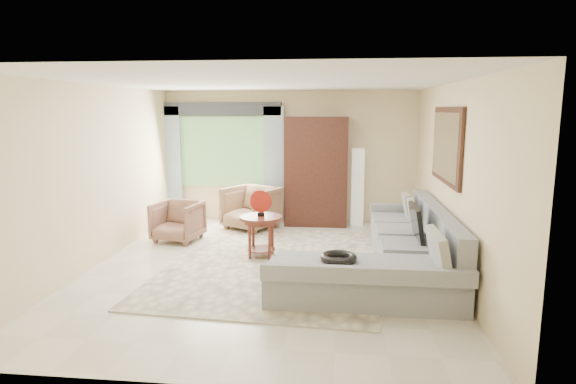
# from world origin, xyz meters

# --- Properties ---
(ground) EXTENTS (6.00, 6.00, 0.00)m
(ground) POSITION_xyz_m (0.00, 0.00, 0.00)
(ground) COLOR silver
(ground) RESTS_ON ground
(area_rug) EXTENTS (3.27, 4.20, 0.02)m
(area_rug) POSITION_xyz_m (0.07, 0.19, 0.01)
(area_rug) COLOR beige
(area_rug) RESTS_ON ground
(sectional_sofa) EXTENTS (2.30, 3.46, 0.90)m
(sectional_sofa) POSITION_xyz_m (1.78, -0.18, 0.28)
(sectional_sofa) COLOR #999CA1
(sectional_sofa) RESTS_ON ground
(tv_screen) EXTENTS (0.14, 0.74, 0.48)m
(tv_screen) POSITION_xyz_m (2.05, -0.02, 0.72)
(tv_screen) COLOR black
(tv_screen) RESTS_ON sectional_sofa
(garden_hose) EXTENTS (0.43, 0.43, 0.09)m
(garden_hose) POSITION_xyz_m (1.00, -1.13, 0.55)
(garden_hose) COLOR black
(garden_hose) RESTS_ON sectional_sofa
(coffee_table) EXTENTS (0.65, 0.65, 0.65)m
(coffee_table) POSITION_xyz_m (-0.18, 0.49, 0.34)
(coffee_table) COLOR #451912
(coffee_table) RESTS_ON ground
(red_disc) EXTENTS (0.34, 0.08, 0.34)m
(red_disc) POSITION_xyz_m (-0.18, 0.49, 0.88)
(red_disc) COLOR #9E1B0F
(red_disc) RESTS_ON coffee_table
(armchair_left) EXTENTS (0.85, 0.87, 0.68)m
(armchair_left) POSITION_xyz_m (-1.76, 1.27, 0.34)
(armchair_left) COLOR #9D6D55
(armchair_left) RESTS_ON ground
(armchair_right) EXTENTS (1.19, 1.20, 0.81)m
(armchair_right) POSITION_xyz_m (-0.65, 2.22, 0.40)
(armchair_right) COLOR #967252
(armchair_right) RESTS_ON ground
(potted_plant) EXTENTS (0.57, 0.53, 0.51)m
(potted_plant) POSITION_xyz_m (-2.24, 2.44, 0.26)
(potted_plant) COLOR #999999
(potted_plant) RESTS_ON ground
(armoire) EXTENTS (1.20, 0.55, 2.10)m
(armoire) POSITION_xyz_m (0.55, 2.72, 1.05)
(armoire) COLOR black
(armoire) RESTS_ON ground
(floor_lamp) EXTENTS (0.24, 0.24, 1.50)m
(floor_lamp) POSITION_xyz_m (1.35, 2.78, 0.75)
(floor_lamp) COLOR silver
(floor_lamp) RESTS_ON ground
(window) EXTENTS (1.80, 0.04, 1.40)m
(window) POSITION_xyz_m (-1.35, 2.97, 1.40)
(window) COLOR #669E59
(window) RESTS_ON wall_back
(curtain_left) EXTENTS (0.40, 0.08, 2.30)m
(curtain_left) POSITION_xyz_m (-2.40, 2.88, 1.15)
(curtain_left) COLOR #9EB7CC
(curtain_left) RESTS_ON ground
(curtain_right) EXTENTS (0.40, 0.08, 2.30)m
(curtain_right) POSITION_xyz_m (-0.30, 2.88, 1.15)
(curtain_right) COLOR #9EB7CC
(curtain_right) RESTS_ON ground
(valance) EXTENTS (2.40, 0.12, 0.26)m
(valance) POSITION_xyz_m (-1.35, 2.90, 2.25)
(valance) COLOR #1E232D
(valance) RESTS_ON wall_back
(wall_mirror) EXTENTS (0.05, 1.70, 1.05)m
(wall_mirror) POSITION_xyz_m (2.46, 0.35, 1.75)
(wall_mirror) COLOR black
(wall_mirror) RESTS_ON wall_right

